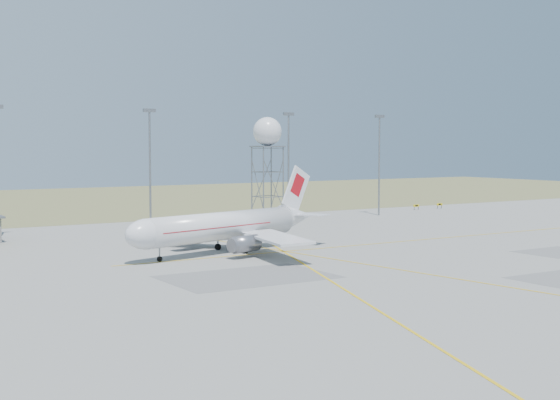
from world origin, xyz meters
TOP-DOWN VIEW (x-y plane):
  - ground at (0.00, 0.00)m, footprint 400.00×400.00m
  - grass_strip at (0.00, 140.00)m, footprint 400.00×120.00m
  - mast_b at (-10.00, 66.00)m, footprint 2.20×0.50m
  - mast_c at (18.00, 66.00)m, footprint 2.20×0.50m
  - mast_d at (40.00, 66.00)m, footprint 2.20×0.50m
  - taxi_sign_near at (55.60, 72.00)m, footprint 1.60×0.17m
  - taxi_sign_far at (62.60, 72.00)m, footprint 1.60×0.17m
  - airliner_main at (-13.13, 33.36)m, footprint 33.00×31.34m
  - radar_tower at (14.42, 67.79)m, footprint 5.42×5.42m

SIDE VIEW (x-z plane):
  - ground at x=0.00m, z-range 0.00..0.00m
  - grass_strip at x=0.00m, z-range 0.00..0.03m
  - taxi_sign_near at x=55.60m, z-range 0.29..1.49m
  - taxi_sign_far at x=62.60m, z-range 0.29..1.49m
  - airliner_main at x=-13.13m, z-range -2.20..9.18m
  - radar_tower at x=14.42m, z-range 1.20..20.81m
  - mast_b at x=-10.00m, z-range 1.82..22.32m
  - mast_c at x=18.00m, z-range 1.82..22.32m
  - mast_d at x=40.00m, z-range 1.82..22.32m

